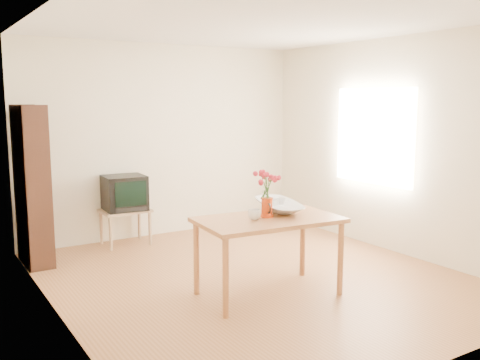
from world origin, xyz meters
TOP-DOWN VIEW (x-y plane):
  - room at (0.03, 0.00)m, footprint 4.50×4.50m
  - table at (-0.17, -0.48)m, footprint 1.39×0.87m
  - tv_stand at (-0.70, 1.97)m, footprint 0.60×0.45m
  - bookshelf at (-1.85, 1.75)m, footprint 0.28×0.70m
  - pitcher at (-0.16, -0.43)m, footprint 0.13×0.20m
  - flowers at (-0.16, -0.43)m, footprint 0.21×0.21m
  - mug at (-0.32, -0.46)m, footprint 0.13×0.13m
  - bowl at (0.13, -0.23)m, footprint 0.67×0.67m
  - teacup_a at (0.09, -0.23)m, footprint 0.09×0.09m
  - teacup_b at (0.18, -0.21)m, footprint 0.07×0.07m
  - television at (-0.70, 1.98)m, footprint 0.53×0.50m

SIDE VIEW (x-z plane):
  - tv_stand at x=-0.70m, z-range 0.16..0.62m
  - table at x=-0.17m, z-range 0.29..1.04m
  - television at x=-0.70m, z-range 0.46..0.90m
  - mug at x=-0.32m, z-range 0.75..0.85m
  - pitcher at x=-0.16m, z-range 0.74..0.93m
  - bookshelf at x=-1.85m, z-range -0.06..1.74m
  - teacup_a at x=0.09m, z-range 0.92..0.98m
  - teacup_b at x=0.18m, z-range 0.92..0.98m
  - bowl at x=0.13m, z-range 0.75..1.26m
  - flowers at x=-0.16m, z-range 0.93..1.23m
  - room at x=0.03m, z-range -0.95..3.55m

